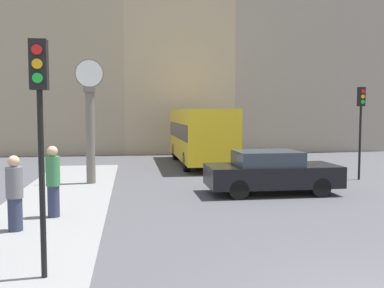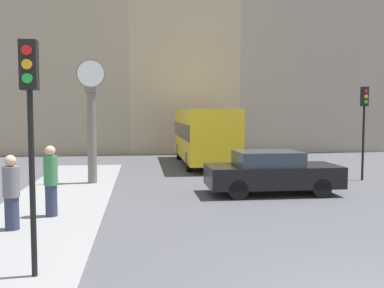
{
  "view_description": "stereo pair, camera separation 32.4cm",
  "coord_description": "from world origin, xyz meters",
  "px_view_note": "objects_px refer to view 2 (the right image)",
  "views": [
    {
      "loc": [
        -3.64,
        -4.88,
        2.72
      ],
      "look_at": [
        -1.65,
        8.99,
        1.66
      ],
      "focal_mm": 40.0,
      "sensor_mm": 36.0,
      "label": 1
    },
    {
      "loc": [
        -3.32,
        -4.92,
        2.72
      ],
      "look_at": [
        -1.65,
        8.99,
        1.66
      ],
      "focal_mm": 40.0,
      "sensor_mm": 36.0,
      "label": 2
    }
  ],
  "objects_px": {
    "traffic_light_near": "(30,109)",
    "sedan_car": "(271,172)",
    "street_clock": "(92,122)",
    "pedestrian_green_hoodie": "(51,180)",
    "pedestrian_grey_jacket": "(11,192)",
    "bus_distant": "(204,133)",
    "traffic_light_far": "(364,114)"
  },
  "relations": [
    {
      "from": "traffic_light_near",
      "to": "sedan_car",
      "type": "bearing_deg",
      "value": 48.62
    },
    {
      "from": "street_clock",
      "to": "pedestrian_green_hoodie",
      "type": "relative_size",
      "value": 2.54
    },
    {
      "from": "pedestrian_green_hoodie",
      "to": "sedan_car",
      "type": "bearing_deg",
      "value": 23.1
    },
    {
      "from": "traffic_light_near",
      "to": "pedestrian_grey_jacket",
      "type": "bearing_deg",
      "value": 112.03
    },
    {
      "from": "bus_distant",
      "to": "traffic_light_near",
      "type": "bearing_deg",
      "value": -108.25
    },
    {
      "from": "street_clock",
      "to": "pedestrian_green_hoodie",
      "type": "height_order",
      "value": "street_clock"
    },
    {
      "from": "traffic_light_far",
      "to": "traffic_light_near",
      "type": "bearing_deg",
      "value": -138.95
    },
    {
      "from": "traffic_light_far",
      "to": "street_clock",
      "type": "distance_m",
      "value": 10.53
    },
    {
      "from": "pedestrian_grey_jacket",
      "to": "traffic_light_near",
      "type": "bearing_deg",
      "value": -67.97
    },
    {
      "from": "traffic_light_far",
      "to": "pedestrian_grey_jacket",
      "type": "distance_m",
      "value": 13.28
    },
    {
      "from": "sedan_car",
      "to": "traffic_light_near",
      "type": "relative_size",
      "value": 1.18
    },
    {
      "from": "traffic_light_far",
      "to": "street_clock",
      "type": "xyz_separation_m",
      "value": [
        -10.52,
        -0.09,
        -0.31
      ]
    },
    {
      "from": "traffic_light_far",
      "to": "pedestrian_green_hoodie",
      "type": "bearing_deg",
      "value": -155.13
    },
    {
      "from": "traffic_light_near",
      "to": "pedestrian_green_hoodie",
      "type": "height_order",
      "value": "traffic_light_near"
    },
    {
      "from": "traffic_light_far",
      "to": "pedestrian_grey_jacket",
      "type": "xyz_separation_m",
      "value": [
        -11.59,
        -6.25,
        -1.7
      ]
    },
    {
      "from": "sedan_car",
      "to": "bus_distant",
      "type": "bearing_deg",
      "value": 97.48
    },
    {
      "from": "pedestrian_green_hoodie",
      "to": "pedestrian_grey_jacket",
      "type": "bearing_deg",
      "value": -117.77
    },
    {
      "from": "traffic_light_far",
      "to": "pedestrian_grey_jacket",
      "type": "bearing_deg",
      "value": -151.67
    },
    {
      "from": "sedan_car",
      "to": "street_clock",
      "type": "xyz_separation_m",
      "value": [
        -6.06,
        2.22,
        1.62
      ]
    },
    {
      "from": "bus_distant",
      "to": "street_clock",
      "type": "bearing_deg",
      "value": -130.29
    },
    {
      "from": "traffic_light_far",
      "to": "pedestrian_green_hoodie",
      "type": "xyz_separation_m",
      "value": [
        -10.98,
        -5.09,
        -1.63
      ]
    },
    {
      "from": "traffic_light_near",
      "to": "bus_distant",
      "type": "bearing_deg",
      "value": 71.75
    },
    {
      "from": "traffic_light_far",
      "to": "street_clock",
      "type": "height_order",
      "value": "street_clock"
    },
    {
      "from": "sedan_car",
      "to": "traffic_light_far",
      "type": "bearing_deg",
      "value": 27.37
    },
    {
      "from": "pedestrian_green_hoodie",
      "to": "pedestrian_grey_jacket",
      "type": "xyz_separation_m",
      "value": [
        -0.61,
        -1.16,
        -0.07
      ]
    },
    {
      "from": "sedan_car",
      "to": "pedestrian_green_hoodie",
      "type": "bearing_deg",
      "value": -156.9
    },
    {
      "from": "traffic_light_near",
      "to": "traffic_light_far",
      "type": "bearing_deg",
      "value": 41.05
    },
    {
      "from": "street_clock",
      "to": "pedestrian_green_hoodie",
      "type": "bearing_deg",
      "value": -95.24
    },
    {
      "from": "traffic_light_near",
      "to": "street_clock",
      "type": "bearing_deg",
      "value": 90.52
    },
    {
      "from": "bus_distant",
      "to": "pedestrian_green_hoodie",
      "type": "height_order",
      "value": "bus_distant"
    },
    {
      "from": "bus_distant",
      "to": "traffic_light_near",
      "type": "xyz_separation_m",
      "value": [
        -4.91,
        -14.89,
        1.14
      ]
    },
    {
      "from": "traffic_light_far",
      "to": "sedan_car",
      "type": "bearing_deg",
      "value": -152.63
    }
  ]
}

